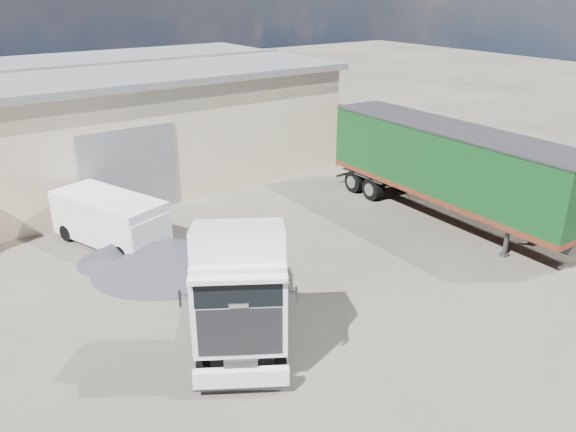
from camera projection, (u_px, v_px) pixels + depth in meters
ground at (319, 300)px, 17.04m from camera, size 120.00×120.00×0.00m
brick_boundary_wall at (430, 154)px, 27.21m from camera, size 0.35×26.00×2.50m
tractor_unit at (241, 293)px, 14.22m from camera, size 4.84×5.97×3.88m
box_trailer at (447, 163)px, 22.20m from camera, size 2.70×11.42×3.78m
panel_van at (113, 221)px, 20.31m from camera, size 3.23×4.83×1.83m
gravel_heap at (169, 254)px, 18.76m from camera, size 7.10×7.10×1.12m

